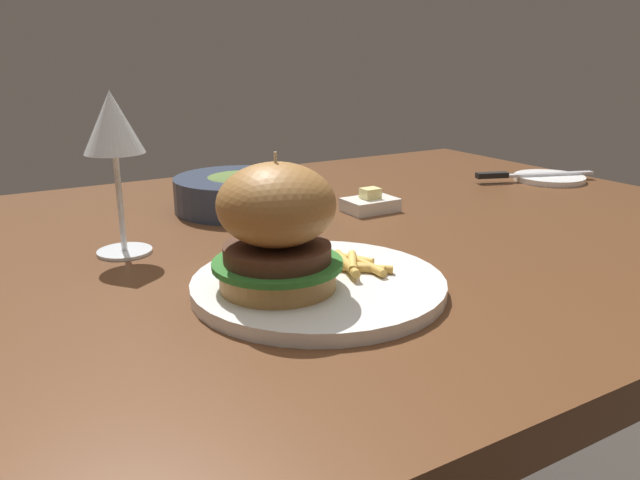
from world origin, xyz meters
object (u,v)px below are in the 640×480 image
bread_plate (549,178)px  butter_dish (370,204)px  table_knife (525,175)px  main_plate (318,285)px  burger_sandwich (277,227)px  wine_glass (113,130)px  soup_bowl (239,191)px

bread_plate → butter_dish: size_ratio=1.63×
bread_plate → table_knife: size_ratio=0.57×
main_plate → burger_sandwich: 0.08m
main_plate → burger_sandwich: bearing=-179.2°
butter_dish → bread_plate: bearing=1.7°
butter_dish → table_knife: bearing=4.6°
wine_glass → soup_bowl: bearing=31.4°
main_plate → wine_glass: 0.30m
wine_glass → soup_bowl: 0.27m
butter_dish → main_plate: bearing=-134.5°
burger_sandwich → bread_plate: size_ratio=1.04×
table_knife → butter_dish: (-0.37, -0.03, -0.00)m
table_knife → soup_bowl: soup_bowl is taller
butter_dish → soup_bowl: soup_bowl is taller
burger_sandwich → butter_dish: bearing=40.4°
wine_glass → soup_bowl: (0.21, 0.13, -0.12)m
wine_glass → bread_plate: size_ratio=1.51×
wine_glass → butter_dish: 0.40m
butter_dish → soup_bowl: bearing=145.0°
main_plate → butter_dish: size_ratio=3.30×
wine_glass → table_knife: 0.76m
bread_plate → soup_bowl: bearing=170.0°
burger_sandwich → table_knife: 0.71m
main_plate → bread_plate: 0.71m
soup_bowl → bread_plate: bearing=-10.0°
table_knife → soup_bowl: 0.55m
bread_plate → soup_bowl: size_ratio=0.65×
burger_sandwich → soup_bowl: burger_sandwich is taller
table_knife → soup_bowl: (-0.54, 0.09, 0.01)m
main_plate → table_knife: (0.61, 0.27, 0.01)m
main_plate → table_knife: table_knife is taller
bread_plate → table_knife: 0.05m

